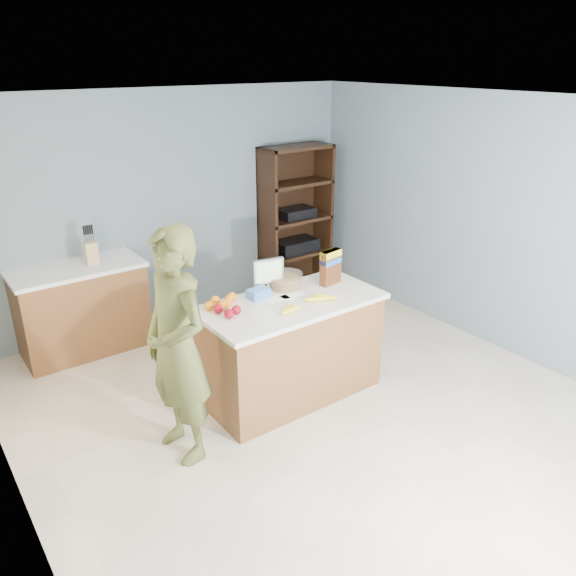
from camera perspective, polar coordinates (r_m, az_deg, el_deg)
floor at (r=4.91m, az=2.47°, el=-12.12°), size 4.50×5.00×0.02m
walls at (r=4.20m, az=2.85°, el=6.75°), size 4.52×5.02×2.51m
counter_peninsula at (r=4.89m, az=0.35°, el=-6.51°), size 1.56×0.76×0.90m
back_cabinet at (r=5.98m, az=-20.19°, el=-1.98°), size 1.24×0.62×0.90m
shelving_unit at (r=7.11m, az=0.55°, el=6.83°), size 0.90×0.40×1.80m
person at (r=4.06m, az=-11.20°, el=-5.91°), size 0.48×0.68×1.77m
knife_block at (r=5.81m, az=-19.37°, el=3.46°), size 0.12×0.10×0.31m
envelopes at (r=4.75m, az=-0.34°, el=-0.90°), size 0.38×0.15×0.00m
bananas at (r=4.57m, az=1.77°, el=-1.60°), size 0.59×0.19×0.05m
apples at (r=4.43m, az=-6.14°, el=-2.33°), size 0.18×0.21×0.08m
oranges at (r=4.59m, az=-6.71°, el=-1.48°), size 0.32×0.23×0.07m
blue_carton at (r=4.73m, az=-3.02°, el=-0.54°), size 0.19×0.14×0.08m
salad_bowl at (r=4.93m, az=-0.23°, el=0.70°), size 0.30×0.30×0.13m
tv at (r=4.85m, az=-2.02°, el=1.58°), size 0.28×0.12×0.28m
cereal_box at (r=4.97m, az=4.36°, el=2.39°), size 0.22×0.11×0.31m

